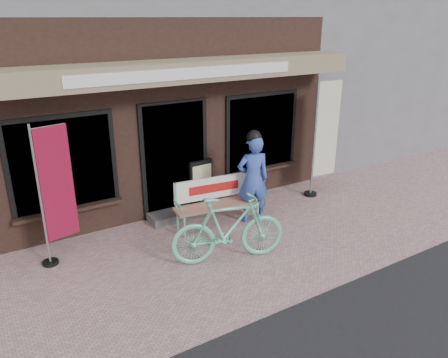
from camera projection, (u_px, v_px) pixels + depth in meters
ground at (231, 257)px, 6.99m from camera, size 70.00×70.00×0.00m
storefront at (115, 45)px, 9.90m from camera, size 7.00×6.77×6.00m
neighbor_right_near at (358, 42)px, 14.56m from camera, size 10.00×7.00×5.60m
bench at (216, 198)px, 7.94m from camera, size 1.66×0.60×0.88m
person at (253, 178)px, 7.94m from camera, size 0.69×0.55×1.75m
bicycle at (229, 229)px, 6.72m from camera, size 1.88×1.00×1.08m
nobori_red at (55, 192)px, 6.53m from camera, size 0.66×0.29×2.22m
nobori_cream at (324, 136)px, 9.05m from camera, size 0.74×0.29×2.50m
menu_stand at (201, 184)px, 8.61m from camera, size 0.50×0.14×0.99m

